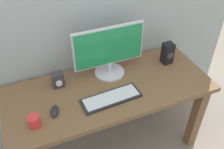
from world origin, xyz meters
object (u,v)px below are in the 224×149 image
object	(u,v)px
speaker_right	(168,53)
monitor	(109,51)
desk	(110,100)
audio_controller	(58,80)
keyboard_primary	(111,98)
mouse	(55,111)
coffee_mug	(35,121)

from	to	relation	value
speaker_right	monitor	bearing A→B (deg)	173.95
desk	monitor	size ratio (longest dim) A/B	2.79
desk	monitor	xyz separation A→B (m)	(0.06, 0.17, 0.34)
audio_controller	speaker_right	bearing A→B (deg)	-3.23
audio_controller	keyboard_primary	bearing A→B (deg)	-42.52
mouse	audio_controller	xyz separation A→B (m)	(0.09, 0.26, 0.04)
mouse	coffee_mug	xyz separation A→B (m)	(-0.14, -0.06, 0.02)
monitor	keyboard_primary	xyz separation A→B (m)	(-0.10, -0.29, -0.20)
monitor	coffee_mug	world-z (taller)	monitor
desk	coffee_mug	xyz separation A→B (m)	(-0.57, -0.15, 0.17)
keyboard_primary	audio_controller	distance (m)	0.43
desk	keyboard_primary	bearing A→B (deg)	-106.76
coffee_mug	monitor	bearing A→B (deg)	26.96
keyboard_primary	monitor	bearing A→B (deg)	70.76
monitor	audio_controller	world-z (taller)	monitor
monitor	speaker_right	world-z (taller)	monitor
coffee_mug	mouse	bearing A→B (deg)	23.39
monitor	desk	bearing A→B (deg)	-110.93
mouse	audio_controller	world-z (taller)	audio_controller
mouse	coffee_mug	distance (m)	0.15
monitor	audio_controller	bearing A→B (deg)	-179.79
desk	mouse	xyz separation A→B (m)	(-0.44, -0.10, 0.15)
speaker_right	coffee_mug	distance (m)	1.17
audio_controller	coffee_mug	world-z (taller)	audio_controller
coffee_mug	keyboard_primary	bearing A→B (deg)	3.85
monitor	audio_controller	xyz separation A→B (m)	(-0.41, -0.00, -0.15)
keyboard_primary	coffee_mug	distance (m)	0.54
keyboard_primary	speaker_right	distance (m)	0.65
mouse	speaker_right	world-z (taller)	speaker_right
monitor	coffee_mug	xyz separation A→B (m)	(-0.64, -0.32, -0.17)
mouse	coffee_mug	world-z (taller)	coffee_mug
desk	keyboard_primary	size ratio (longest dim) A/B	3.54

